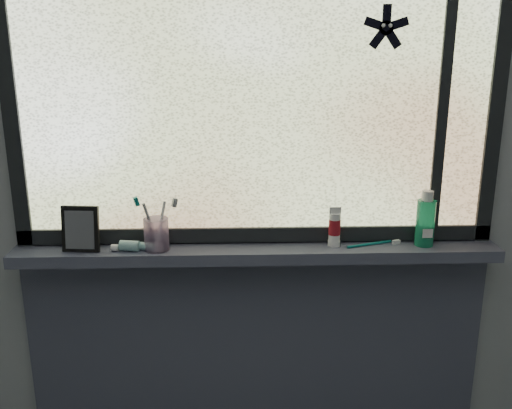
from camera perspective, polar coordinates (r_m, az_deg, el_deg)
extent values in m
cube|color=#9EA3A8|center=(1.91, 0.03, 2.99)|extent=(3.00, 0.01, 2.50)
cube|color=#45485C|center=(1.91, 0.11, -4.84)|extent=(1.62, 0.14, 0.04)
cube|color=#45485C|center=(2.20, 0.04, -16.82)|extent=(1.62, 0.02, 0.98)
cube|color=silver|center=(1.84, 0.05, 11.33)|extent=(1.50, 0.01, 1.00)
cube|color=black|center=(1.94, 0.05, -2.96)|extent=(1.60, 0.03, 0.05)
cube|color=black|center=(1.97, -23.49, 10.34)|extent=(0.05, 0.03, 1.10)
cube|color=black|center=(2.02, 22.99, 10.51)|extent=(0.05, 0.03, 1.10)
cube|color=black|center=(1.96, 18.25, 10.82)|extent=(0.03, 0.03, 1.00)
cube|color=black|center=(1.93, -17.15, -2.34)|extent=(0.13, 0.07, 0.15)
cylinder|color=#AD8CB9|center=(1.89, -9.93, -2.95)|extent=(0.11, 0.11, 0.11)
cylinder|color=#22B078|center=(1.98, 16.61, -1.33)|extent=(0.07, 0.07, 0.16)
cylinder|color=silver|center=(1.91, 7.87, -2.07)|extent=(0.04, 0.04, 0.10)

